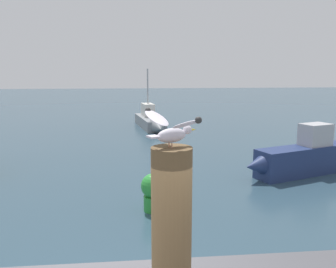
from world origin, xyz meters
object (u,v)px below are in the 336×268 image
at_px(mooring_post, 172,223).
at_px(seagull, 172,129).
at_px(boat_grey, 151,121).
at_px(channel_buoy, 153,191).
at_px(boat_navy, 300,158).

xyz_separation_m(mooring_post, seagull, (0.00, 0.00, 0.68)).
relative_size(mooring_post, boat_grey, 0.23).
height_order(seagull, channel_buoy, seagull).
relative_size(boat_navy, channel_buoy, 2.92).
bearing_deg(channel_buoy, seagull, -91.94).
distance_m(mooring_post, seagull, 0.68).
relative_size(seagull, boat_navy, 0.16).
bearing_deg(mooring_post, boat_grey, 87.36).
distance_m(boat_grey, channel_buoy, 11.74).
bearing_deg(mooring_post, channel_buoy, 88.03).
distance_m(mooring_post, boat_grey, 17.18).
bearing_deg(seagull, mooring_post, -153.04).
distance_m(mooring_post, boat_navy, 9.25).
bearing_deg(boat_grey, seagull, -92.63).
height_order(mooring_post, seagull, seagull).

